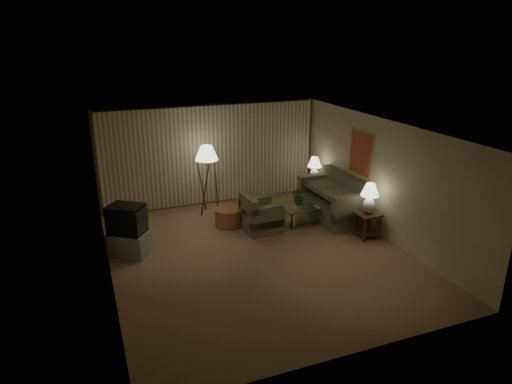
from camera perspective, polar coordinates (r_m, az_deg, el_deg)
ground at (r=9.84m, az=0.21°, el=-7.73°), size 7.00×7.00×0.00m
room_shell at (r=10.55m, az=-2.67°, el=4.31°), size 6.04×7.02×2.72m
sofa at (r=11.70m, az=9.45°, el=-1.13°), size 1.98×1.00×0.88m
armchair at (r=10.83m, az=0.60°, el=-3.05°), size 0.93×0.89×0.71m
side_table_near at (r=10.75m, az=13.76°, el=-3.52°), size 0.51×0.51×0.60m
side_table_far at (r=12.81m, az=7.20°, el=0.59°), size 0.49×0.42×0.60m
table_lamp_near at (r=10.53m, az=14.02°, el=-0.45°), size 0.41×0.41×0.71m
table_lamp_far at (r=12.63m, az=7.32°, el=3.15°), size 0.39×0.39×0.67m
coffee_table at (r=11.31m, az=6.11°, el=-2.60°), size 1.07×0.58×0.41m
tv_cabinet at (r=10.09m, az=-15.60°, el=-6.20°), size 1.32×1.30×0.50m
crt_tv at (r=9.87m, az=-15.88°, el=-3.29°), size 1.20×1.19×0.61m
floor_lamp at (r=11.75m, az=-6.10°, el=1.70°), size 0.59×0.59×1.80m
ottoman at (r=11.15m, az=-3.45°, el=-3.16°), size 0.88×0.88×0.44m
vase at (r=11.16m, az=5.47°, el=-1.68°), size 0.18×0.18×0.16m
flowers at (r=11.06m, az=5.52°, el=-0.18°), size 0.52×0.49×0.46m
book at (r=11.28m, az=7.50°, el=-1.90°), size 0.19×0.25×0.02m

